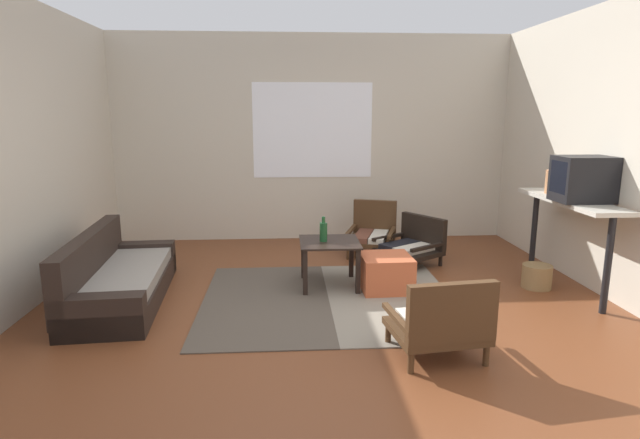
{
  "coord_description": "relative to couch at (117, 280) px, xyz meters",
  "views": [
    {
      "loc": [
        -0.36,
        -3.93,
        1.7
      ],
      "look_at": [
        -0.04,
        0.86,
        0.7
      ],
      "focal_mm": 29.11,
      "sensor_mm": 36.0,
      "label": 1
    }
  ],
  "objects": [
    {
      "name": "wicker_basket",
      "position": [
        4.01,
        0.11,
        -0.09
      ],
      "size": [
        0.28,
        0.28,
        0.23
      ],
      "primitive_type": "cylinder",
      "color": "olive",
      "rests_on": "ground"
    },
    {
      "name": "clay_vase",
      "position": [
        4.27,
        0.41,
        0.82
      ],
      "size": [
        0.18,
        0.18,
        0.34
      ],
      "color": "#A87047",
      "rests_on": "console_shelf"
    },
    {
      "name": "armchair_by_window",
      "position": [
        2.6,
        1.5,
        0.07
      ],
      "size": [
        0.7,
        0.77,
        0.62
      ],
      "color": "#472D19",
      "rests_on": "ground"
    },
    {
      "name": "ground_plane",
      "position": [
        1.91,
        -0.69,
        -0.2
      ],
      "size": [
        7.8,
        7.8,
        0.0
      ],
      "primitive_type": "plane",
      "color": "brown"
    },
    {
      "name": "coffee_table",
      "position": [
        1.97,
        0.29,
        0.17
      ],
      "size": [
        0.58,
        0.59,
        0.46
      ],
      "color": "black",
      "rests_on": "ground"
    },
    {
      "name": "console_shelf",
      "position": [
        4.27,
        0.09,
        0.57
      ],
      "size": [
        0.38,
        1.45,
        0.89
      ],
      "color": "beige",
      "rests_on": "ground"
    },
    {
      "name": "ottoman_orange",
      "position": [
        2.51,
        0.13,
        -0.03
      ],
      "size": [
        0.49,
        0.49,
        0.35
      ],
      "primitive_type": "cube",
      "rotation": [
        0.0,
        0.0,
        0.03
      ],
      "color": "#BC5633",
      "rests_on": "ground"
    },
    {
      "name": "couch",
      "position": [
        0.0,
        0.0,
        0.0
      ],
      "size": [
        0.82,
        1.86,
        0.64
      ],
      "color": "black",
      "rests_on": "ground"
    },
    {
      "name": "crt_television",
      "position": [
        4.27,
        -0.08,
        0.9
      ],
      "size": [
        0.48,
        0.36,
        0.42
      ],
      "color": "black",
      "rests_on": "console_shelf"
    },
    {
      "name": "armchair_corner",
      "position": [
        2.99,
        1.04,
        0.03
      ],
      "size": [
        0.81,
        0.84,
        0.53
      ],
      "color": "black",
      "rests_on": "ground"
    },
    {
      "name": "glass_bottle",
      "position": [
        1.91,
        0.29,
        0.36
      ],
      "size": [
        0.07,
        0.07,
        0.25
      ],
      "color": "#194723",
      "rests_on": "coffee_table"
    },
    {
      "name": "area_rug",
      "position": [
        1.93,
        -0.1,
        -0.2
      ],
      "size": [
        2.31,
        2.06,
        0.01
      ],
      "color": "#4C4238",
      "rests_on": "ground"
    },
    {
      "name": "armchair_striped_foreground",
      "position": [
        2.62,
        -1.32,
        0.07
      ],
      "size": [
        0.69,
        0.63,
        0.61
      ],
      "color": "#472D19",
      "rests_on": "ground"
    },
    {
      "name": "far_wall_with_window",
      "position": [
        1.91,
        2.37,
        1.15
      ],
      "size": [
        5.6,
        0.13,
        2.7
      ],
      "color": "beige",
      "rests_on": "ground"
    }
  ]
}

